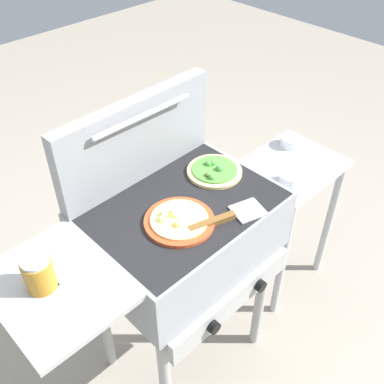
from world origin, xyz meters
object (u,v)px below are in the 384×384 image
object	(u,v)px
grill	(180,237)
topping_bowl_near	(290,142)
topping_bowl_far	(291,179)
spatula	(228,217)
pizza_veggie	(214,170)
prep_table	(285,199)
sauce_jar	(39,273)
pizza_cheese	(179,220)

from	to	relation	value
grill	topping_bowl_near	world-z (taller)	grill
topping_bowl_far	spatula	bearing A→B (deg)	-170.25
pizza_veggie	prep_table	world-z (taller)	pizza_veggie
topping_bowl_near	pizza_veggie	bearing A→B (deg)	-174.40
sauce_jar	topping_bowl_far	bearing A→B (deg)	-4.93
topping_bowl_near	spatula	bearing A→B (deg)	-160.66
pizza_cheese	pizza_veggie	xyz separation A→B (m)	(0.27, 0.10, 0.00)
pizza_veggie	sauce_jar	size ratio (longest dim) A/B	1.85
spatula	prep_table	bearing A→B (deg)	14.59
spatula	topping_bowl_far	bearing A→B (deg)	9.75
grill	pizza_cheese	xyz separation A→B (m)	(-0.05, -0.06, 0.15)
spatula	topping_bowl_near	size ratio (longest dim) A/B	2.79
pizza_veggie	sauce_jar	xyz separation A→B (m)	(-0.70, -0.02, 0.04)
grill	topping_bowl_far	distance (m)	0.57
grill	pizza_veggie	distance (m)	0.27
spatula	topping_bowl_far	size ratio (longest dim) A/B	2.86
prep_table	topping_bowl_near	bearing A→B (deg)	39.75
pizza_cheese	topping_bowl_far	bearing A→B (deg)	-1.12
spatula	prep_table	xyz separation A→B (m)	(0.60, 0.16, -0.39)
grill	topping_bowl_far	world-z (taller)	grill
sauce_jar	topping_bowl_far	world-z (taller)	sauce_jar
prep_table	topping_bowl_near	xyz separation A→B (m)	(0.11, 0.09, 0.22)
pizza_veggie	topping_bowl_far	world-z (taller)	pizza_veggie
prep_table	pizza_cheese	bearing A→B (deg)	-175.22
grill	topping_bowl_near	size ratio (longest dim) A/B	10.10
pizza_veggie	topping_bowl_far	size ratio (longest dim) A/B	2.14
sauce_jar	prep_table	xyz separation A→B (m)	(1.16, -0.02, -0.44)
spatula	pizza_veggie	bearing A→B (deg)	53.58
prep_table	pizza_veggie	bearing A→B (deg)	175.20
pizza_veggie	pizza_cheese	bearing A→B (deg)	-159.69
spatula	prep_table	world-z (taller)	spatula
grill	topping_bowl_far	size ratio (longest dim) A/B	10.36
pizza_cheese	topping_bowl_near	distance (m)	0.87
prep_table	topping_bowl_near	world-z (taller)	topping_bowl_near
spatula	prep_table	size ratio (longest dim) A/B	0.37
pizza_veggie	topping_bowl_near	world-z (taller)	pizza_veggie
pizza_veggie	sauce_jar	world-z (taller)	sauce_jar
prep_table	topping_bowl_far	distance (m)	0.26
sauce_jar	grill	bearing A→B (deg)	-2.59
spatula	pizza_cheese	bearing A→B (deg)	142.17
topping_bowl_far	sauce_jar	bearing A→B (deg)	175.07
grill	topping_bowl_near	xyz separation A→B (m)	(0.79, 0.10, -0.02)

